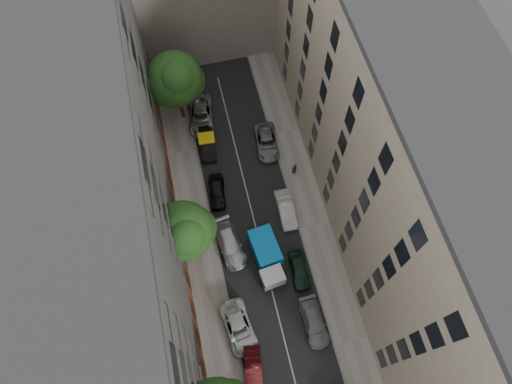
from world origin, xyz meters
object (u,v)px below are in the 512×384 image
object	(u,v)px
car_left_2	(239,328)
car_right_2	(299,270)
pedestrian	(294,169)
car_right_4	(267,142)
tree_far	(176,81)
car_left_1	(253,371)
car_left_3	(230,244)
tarp_truck	(267,257)
lamp_post	(234,343)
car_left_6	(201,115)
car_right_1	(314,322)
car_left_4	(217,192)
car_left_5	(207,144)
car_right_3	(286,209)
tree_mid	(185,233)

from	to	relation	value
car_left_2	car_right_2	distance (m)	7.38
pedestrian	car_right_2	bearing A→B (deg)	63.17
car_right_4	tree_far	xyz separation A→B (m)	(-7.71, 5.48, 5.35)
car_left_1	car_left_3	distance (m)	11.21
pedestrian	car_left_3	bearing A→B (deg)	23.88
tarp_truck	lamp_post	world-z (taller)	lamp_post
car_left_2	tree_far	size ratio (longest dim) A/B	0.56
car_left_6	lamp_post	bearing A→B (deg)	-85.82
car_right_1	pedestrian	size ratio (longest dim) A/B	2.79
tarp_truck	car_right_4	bearing A→B (deg)	69.38
car_right_2	car_right_4	bearing A→B (deg)	91.48
tree_far	car_left_4	bearing A→B (deg)	-80.76
car_right_1	lamp_post	distance (m)	7.71
car_left_5	car_left_1	bearing A→B (deg)	-86.62
car_left_3	pedestrian	world-z (taller)	pedestrian
car_left_6	car_right_3	distance (m)	13.97
pedestrian	car_left_2	bearing A→B (deg)	43.63
car_left_5	car_right_4	xyz separation A→B (m)	(6.00, -1.20, -0.03)
lamp_post	car_left_3	bearing A→B (deg)	81.31
car_right_1	tree_far	distance (m)	25.73
car_left_1	tree_mid	world-z (taller)	tree_mid
car_right_2	tree_far	size ratio (longest dim) A/B	0.43
car_right_4	tree_far	bearing A→B (deg)	150.08
car_left_4	car_right_2	world-z (taller)	car_left_4
lamp_post	pedestrian	bearing A→B (deg)	58.72
car_right_2	car_left_1	bearing A→B (deg)	-126.02
car_right_2	tree_far	world-z (taller)	tree_far
tarp_truck	car_left_2	xyz separation A→B (m)	(-3.81, -5.36, -0.66)
lamp_post	tree_far	bearing A→B (deg)	90.71
tarp_truck	car_right_3	bearing A→B (deg)	48.94
car_left_2	tree_mid	distance (m)	9.45
car_left_2	car_right_4	distance (m)	18.82
car_left_2	car_right_4	xyz separation A→B (m)	(6.80, 17.55, -0.02)
car_left_5	tree_mid	size ratio (longest dim) A/B	0.51
car_right_1	car_right_4	size ratio (longest dim) A/B	0.93
car_left_2	car_left_3	distance (m)	7.59
car_right_4	lamp_post	xyz separation A→B (m)	(-7.40, -19.16, 3.15)
car_left_5	lamp_post	world-z (taller)	lamp_post
lamp_post	pedestrian	size ratio (longest dim) A/B	3.70
tarp_truck	car_left_1	bearing A→B (deg)	-117.41
tree_mid	car_left_4	bearing A→B (deg)	58.17
car_left_4	tarp_truck	bearing A→B (deg)	-61.08
car_left_5	tree_far	distance (m)	7.04
car_right_3	car_right_4	distance (m)	7.82
car_left_6	pedestrian	xyz separation A→B (m)	(7.89, -8.68, 0.19)
car_right_1	car_right_3	distance (m)	10.78
tarp_truck	pedestrian	world-z (taller)	tarp_truck
car_left_6	tree_far	xyz separation A→B (m)	(-1.70, 0.68, 5.27)
car_right_3	car_right_4	world-z (taller)	car_right_3
car_left_1	car_right_2	size ratio (longest dim) A/B	1.05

